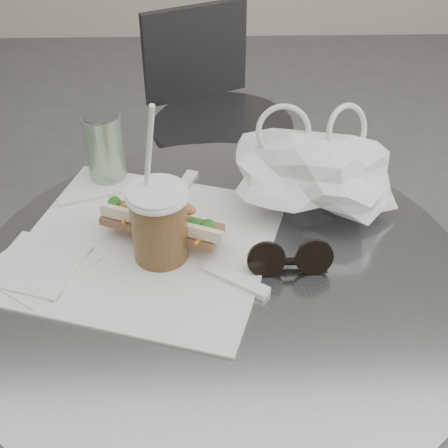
{
  "coord_description": "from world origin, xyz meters",
  "views": [
    {
      "loc": [
        -0.01,
        -0.48,
        1.38
      ],
      "look_at": [
        0.0,
        0.26,
        0.79
      ],
      "focal_mm": 50.0,
      "sensor_mm": 36.0,
      "label": 1
    }
  ],
  "objects_px": {
    "cafe_table": "(222,388)",
    "iced_coffee": "(159,223)",
    "sunglasses": "(290,260)",
    "drink_can": "(105,147)",
    "chair_far": "(217,159)",
    "banh_mi": "(162,220)"
  },
  "relations": [
    {
      "from": "cafe_table",
      "to": "iced_coffee",
      "type": "bearing_deg",
      "value": 154.86
    },
    {
      "from": "sunglasses",
      "to": "drink_can",
      "type": "distance_m",
      "value": 0.4
    },
    {
      "from": "cafe_table",
      "to": "chair_far",
      "type": "xyz_separation_m",
      "value": [
        0.0,
        0.94,
        -0.12
      ]
    },
    {
      "from": "drink_can",
      "to": "iced_coffee",
      "type": "bearing_deg",
      "value": -63.91
    },
    {
      "from": "cafe_table",
      "to": "sunglasses",
      "type": "relative_size",
      "value": 5.87
    },
    {
      "from": "iced_coffee",
      "to": "sunglasses",
      "type": "bearing_deg",
      "value": -11.19
    },
    {
      "from": "chair_far",
      "to": "banh_mi",
      "type": "xyz_separation_m",
      "value": [
        -0.1,
        -0.86,
        0.43
      ]
    },
    {
      "from": "banh_mi",
      "to": "iced_coffee",
      "type": "xyz_separation_m",
      "value": [
        -0.0,
        -0.04,
        0.02
      ]
    },
    {
      "from": "banh_mi",
      "to": "sunglasses",
      "type": "distance_m",
      "value": 0.21
    },
    {
      "from": "sunglasses",
      "to": "chair_far",
      "type": "bearing_deg",
      "value": 93.3
    },
    {
      "from": "chair_far",
      "to": "banh_mi",
      "type": "relative_size",
      "value": 3.09
    },
    {
      "from": "chair_far",
      "to": "sunglasses",
      "type": "xyz_separation_m",
      "value": [
        0.1,
        -0.93,
        0.42
      ]
    },
    {
      "from": "banh_mi",
      "to": "iced_coffee",
      "type": "height_order",
      "value": "iced_coffee"
    },
    {
      "from": "banh_mi",
      "to": "drink_can",
      "type": "height_order",
      "value": "drink_can"
    },
    {
      "from": "chair_far",
      "to": "sunglasses",
      "type": "relative_size",
      "value": 5.95
    },
    {
      "from": "sunglasses",
      "to": "drink_can",
      "type": "bearing_deg",
      "value": 136.65
    },
    {
      "from": "cafe_table",
      "to": "banh_mi",
      "type": "xyz_separation_m",
      "value": [
        -0.09,
        0.08,
        0.32
      ]
    },
    {
      "from": "iced_coffee",
      "to": "drink_can",
      "type": "distance_m",
      "value": 0.25
    },
    {
      "from": "cafe_table",
      "to": "iced_coffee",
      "type": "relative_size",
      "value": 2.83
    },
    {
      "from": "iced_coffee",
      "to": "drink_can",
      "type": "bearing_deg",
      "value": 116.09
    },
    {
      "from": "chair_far",
      "to": "cafe_table",
      "type": "bearing_deg",
      "value": 66.2
    },
    {
      "from": "banh_mi",
      "to": "iced_coffee",
      "type": "bearing_deg",
      "value": -68.45
    }
  ]
}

